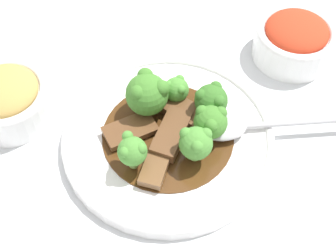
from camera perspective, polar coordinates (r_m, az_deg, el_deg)
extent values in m
plane|color=silver|center=(0.60, 0.00, -1.92)|extent=(4.00, 4.00, 0.00)
cylinder|color=white|center=(0.60, 0.00, -1.54)|extent=(0.27, 0.27, 0.01)
torus|color=white|center=(0.59, 0.00, -1.15)|extent=(0.27, 0.27, 0.01)
cylinder|color=#4C2D14|center=(0.59, 0.00, -1.10)|extent=(0.17, 0.17, 0.00)
cube|color=brown|center=(0.58, 0.46, -0.92)|extent=(0.07, 0.08, 0.02)
cube|color=brown|center=(0.60, 2.16, 1.69)|extent=(0.07, 0.05, 0.01)
cube|color=brown|center=(0.59, -4.64, -0.47)|extent=(0.04, 0.07, 0.01)
cube|color=brown|center=(0.56, -1.38, -4.56)|extent=(0.06, 0.07, 0.01)
cylinder|color=#7FA84C|center=(0.62, 1.01, 3.50)|extent=(0.01, 0.01, 0.01)
sphere|color=#4C8E38|center=(0.60, 1.03, 4.47)|extent=(0.03, 0.03, 0.03)
sphere|color=#4C8E38|center=(0.59, 1.61, 4.43)|extent=(0.01, 0.01, 0.01)
sphere|color=#4C8E38|center=(0.60, 1.44, 5.69)|extent=(0.01, 0.01, 0.01)
sphere|color=#4C8E38|center=(0.60, 0.07, 4.97)|extent=(0.01, 0.01, 0.01)
cylinder|color=#8EB756|center=(0.61, -2.27, 2.45)|extent=(0.02, 0.02, 0.01)
sphere|color=#427F2D|center=(0.59, -2.35, 3.98)|extent=(0.05, 0.05, 0.05)
sphere|color=#427F2D|center=(0.57, -0.78, 4.62)|extent=(0.02, 0.02, 0.02)
sphere|color=#427F2D|center=(0.59, -2.79, 6.14)|extent=(0.02, 0.02, 0.02)
sphere|color=#427F2D|center=(0.57, -3.63, 4.04)|extent=(0.02, 0.02, 0.02)
cylinder|color=#7FA84C|center=(0.58, 5.05, -0.83)|extent=(0.01, 0.01, 0.01)
sphere|color=#427F2D|center=(0.56, 5.21, 0.46)|extent=(0.04, 0.04, 0.04)
sphere|color=#427F2D|center=(0.56, 6.45, 1.61)|extent=(0.02, 0.02, 0.02)
sphere|color=#427F2D|center=(0.56, 4.17, 1.76)|extent=(0.02, 0.02, 0.02)
sphere|color=#427F2D|center=(0.55, 5.26, 0.10)|extent=(0.02, 0.02, 0.02)
cylinder|color=#7FA84C|center=(0.60, 5.12, 1.80)|extent=(0.01, 0.01, 0.01)
sphere|color=#387028|center=(0.59, 5.27, 3.10)|extent=(0.04, 0.04, 0.04)
sphere|color=#387028|center=(0.58, 5.82, 4.71)|extent=(0.02, 0.02, 0.02)
sphere|color=#387028|center=(0.57, 4.08, 3.74)|extent=(0.02, 0.02, 0.02)
sphere|color=#387028|center=(0.57, 6.17, 3.01)|extent=(0.02, 0.02, 0.02)
cylinder|color=#7FA84C|center=(0.56, -4.23, -4.29)|extent=(0.01, 0.01, 0.02)
sphere|color=#4C8E38|center=(0.54, -4.36, -3.09)|extent=(0.03, 0.03, 0.03)
sphere|color=#4C8E38|center=(0.54, -4.69, -1.59)|extent=(0.01, 0.01, 0.01)
sphere|color=#4C8E38|center=(0.53, -5.29, -3.21)|extent=(0.01, 0.01, 0.01)
sphere|color=#4C8E38|center=(0.53, -3.30, -2.77)|extent=(0.01, 0.01, 0.01)
cylinder|color=#8EB756|center=(0.56, 3.31, -3.37)|extent=(0.01, 0.01, 0.01)
sphere|color=#4C8E38|center=(0.54, 3.42, -2.13)|extent=(0.04, 0.04, 0.04)
sphere|color=#4C8E38|center=(0.54, 2.36, -0.86)|extent=(0.02, 0.02, 0.02)
sphere|color=#4C8E38|center=(0.53, 3.42, -2.57)|extent=(0.02, 0.02, 0.02)
sphere|color=#4C8E38|center=(0.54, 4.64, -1.00)|extent=(0.02, 0.02, 0.02)
ellipsoid|color=#B7B7BC|center=(0.59, 6.55, -0.03)|extent=(0.07, 0.08, 0.01)
cylinder|color=#B7B7BC|center=(0.62, 16.19, 0.42)|extent=(0.08, 0.13, 0.01)
cylinder|color=white|center=(0.72, 14.72, 8.54)|extent=(0.06, 0.06, 0.01)
cylinder|color=white|center=(0.71, 15.05, 9.63)|extent=(0.12, 0.12, 0.04)
torus|color=white|center=(0.70, 15.44, 10.94)|extent=(0.12, 0.12, 0.01)
ellipsoid|color=red|center=(0.69, 15.49, 11.13)|extent=(0.09, 0.09, 0.03)
cylinder|color=white|center=(0.66, -18.46, 1.66)|extent=(0.06, 0.06, 0.01)
cylinder|color=white|center=(0.65, -18.88, 2.68)|extent=(0.11, 0.11, 0.04)
torus|color=white|center=(0.63, -19.40, 3.92)|extent=(0.11, 0.11, 0.01)
ellipsoid|color=tan|center=(0.63, -19.48, 4.10)|extent=(0.09, 0.09, 0.03)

